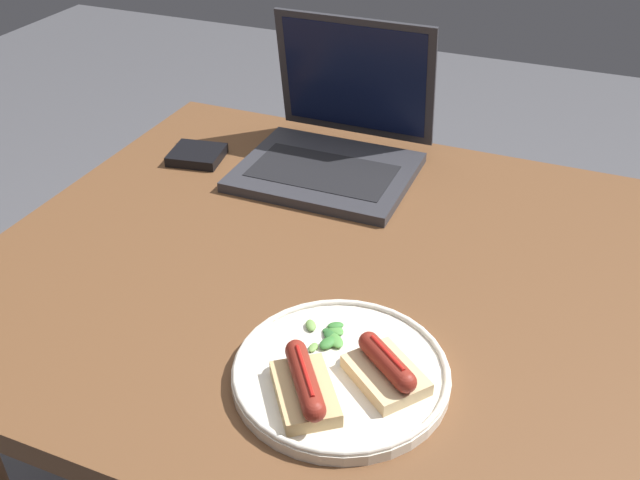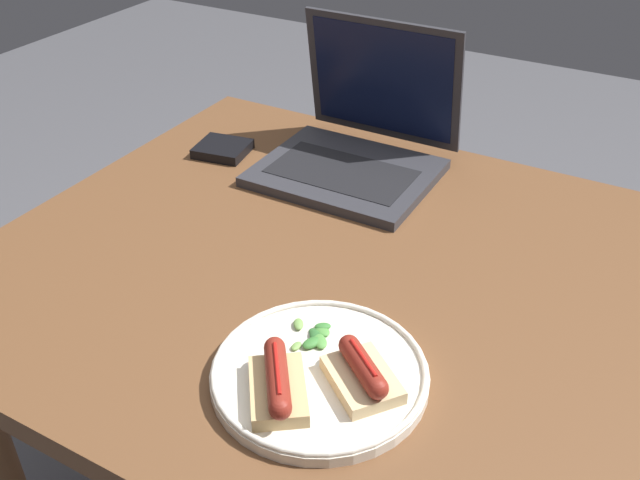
% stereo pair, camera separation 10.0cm
% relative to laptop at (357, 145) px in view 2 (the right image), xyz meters
% --- Properties ---
extents(desk, '(1.05, 0.89, 0.70)m').
position_rel_laptop_xyz_m(desk, '(0.12, -0.28, -0.12)').
color(desk, brown).
rests_on(desk, ground_plane).
extents(laptop, '(0.30, 0.29, 0.25)m').
position_rel_laptop_xyz_m(laptop, '(0.00, 0.00, 0.00)').
color(laptop, '#2D2D33').
rests_on(laptop, desk).
extents(plate, '(0.26, 0.26, 0.02)m').
position_rel_laptop_xyz_m(plate, '(0.21, -0.50, -0.03)').
color(plate, silver).
rests_on(plate, desk).
extents(sausage_toast_left, '(0.12, 0.11, 0.05)m').
position_rel_laptop_xyz_m(sausage_toast_left, '(0.26, -0.50, -0.01)').
color(sausage_toast_left, '#D6B784').
rests_on(sausage_toast_left, plate).
extents(sausage_toast_middle, '(0.11, 0.12, 0.05)m').
position_rel_laptop_xyz_m(sausage_toast_middle, '(0.19, -0.56, -0.01)').
color(sausage_toast_middle, tan).
rests_on(sausage_toast_middle, plate).
extents(salad_pile, '(0.07, 0.07, 0.01)m').
position_rel_laptop_xyz_m(salad_pile, '(0.17, -0.45, -0.03)').
color(salad_pile, '#2D662D').
rests_on(salad_pile, plate).
extents(external_drive, '(0.11, 0.10, 0.02)m').
position_rel_laptop_xyz_m(external_drive, '(-0.25, -0.07, -0.04)').
color(external_drive, black).
rests_on(external_drive, desk).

